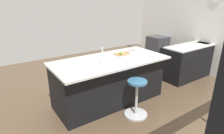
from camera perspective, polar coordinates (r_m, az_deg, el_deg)
The scene contains 10 objects.
ground_plane at distance 4.13m, azimuth 2.53°, elevation -10.48°, with size 8.14×8.14×0.00m, color brown.
interior_partition_left at distance 6.05m, azimuth 27.68°, elevation 10.75°, with size 0.15×5.35×2.71m.
sink_cabinet at distance 5.93m, azimuth 24.60°, elevation 2.24°, with size 2.35×0.60×1.21m.
oven_range at distance 6.80m, azimuth 13.69°, elevation 5.42°, with size 0.60×0.61×0.90m.
kitchen_island at distance 3.94m, azimuth -0.80°, elevation -4.13°, with size 2.34×1.11×0.96m.
stool_by_window at distance 3.56m, azimuth 7.50°, elevation -9.79°, with size 0.44×0.44×0.72m.
cutting_board at distance 4.10m, azimuth 3.32°, elevation 4.05°, with size 0.36×0.24×0.02m, color olive.
apple_green at distance 4.01m, azimuth 2.68°, elevation 4.37°, with size 0.07×0.07×0.07m, color #609E2D.
water_bottle at distance 3.47m, azimuth -2.98°, elevation 2.98°, with size 0.06×0.06×0.31m.
fruit_bowl at distance 4.18m, azimuth 6.25°, elevation 4.68°, with size 0.21×0.21×0.07m.
Camera 1 is at (2.16, 2.83, 2.10)m, focal length 29.80 mm.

